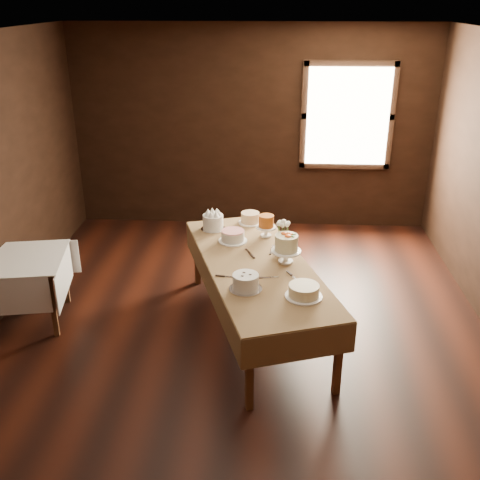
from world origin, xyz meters
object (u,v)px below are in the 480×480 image
Objects in this scene: cake_caramel at (266,227)px; cake_cream at (304,291)px; cake_speckled at (250,218)px; cake_lattice at (233,237)px; side_table at (21,266)px; cake_server_c at (248,252)px; display_table at (256,268)px; cake_swirl at (246,283)px; cake_flowers at (286,250)px; cake_server_d at (273,248)px; cake_meringue at (213,223)px; cake_server_e at (233,277)px; cake_server_b at (296,279)px; flower_vase at (283,247)px; cake_server_a at (271,277)px.

cake_caramel reaches higher than cake_cream.
cake_speckled is 0.80× the size of cake_lattice.
side_table is 4.10× the size of cake_server_c.
cake_swirl is at bearing -98.45° from display_table.
cake_flowers is at bearing -68.63° from cake_speckled.
cake_flowers is 1.28× the size of cake_server_c.
cake_caramel is 1.04× the size of cake_server_d.
cake_speckled is (0.40, 0.21, -0.02)m from cake_meringue.
cake_speckled is (-0.10, 1.02, 0.11)m from display_table.
cake_caramel is 1.04× the size of cake_server_e.
display_table is 8.69× the size of cake_swirl.
cake_server_c is (-0.46, 0.56, 0.00)m from cake_server_b.
side_table is 4.10× the size of cake_server_b.
cake_lattice is (-0.26, 0.50, 0.11)m from display_table.
cake_server_e is (-0.35, -0.66, 0.00)m from cake_server_d.
cake_server_e is at bearing -128.96° from flower_vase.
cake_lattice is 0.44m from cake_server_d.
cake_meringue reaches higher than cake_lattice.
cake_caramel is 0.84× the size of cake_swirl.
cake_server_e is at bearing 119.04° from cake_swirl.
cake_caramel is (2.44, 0.61, 0.22)m from side_table.
cake_server_b is at bearing -164.68° from cake_server_c.
cake_swirl is at bearing -143.54° from cake_server_a.
cake_cream is 0.90m from flower_vase.
display_table is at bearing 81.55° from cake_swirl.
cake_server_a reaches higher than side_table.
cake_server_b is (0.63, -0.81, -0.05)m from cake_lattice.
display_table is at bearing -135.23° from flower_vase.
cake_caramel is at bearing -46.78° from cake_server_c.
cake_caramel reaches higher than cake_meringue.
cake_caramel reaches higher than cake_server_b.
cake_server_b is 0.72m from cake_server_c.
cake_server_b is (0.44, 0.22, -0.07)m from cake_swirl.
cake_server_a is at bearing -101.55° from flower_vase.
cake_swirl is (-0.16, -1.19, -0.04)m from cake_caramel.
display_table is 0.27m from cake_server_c.
side_table is at bearing -165.85° from cake_caramel.
cake_speckled is 0.85m from flower_vase.
cake_caramel is at bearing 82.34° from cake_swirl.
side_table is 3.95× the size of cake_caramel.
cake_cream is at bearing -20.71° from cake_server_e.
flower_vase reaches higher than cake_server_b.
cake_lattice is 1.41× the size of cake_server_a.
cake_speckled is at bearing 111.37° from cake_flowers.
cake_lattice is (2.09, 0.46, 0.17)m from side_table.
side_table is 7.38× the size of flower_vase.
cake_meringue is at bearing 165.25° from cake_caramel.
cake_server_c is (-0.37, 0.21, -0.12)m from cake_flowers.
cake_server_e is (-0.28, -0.96, -0.10)m from cake_caramel.
cake_lattice is at bearing 105.90° from cake_server_a.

